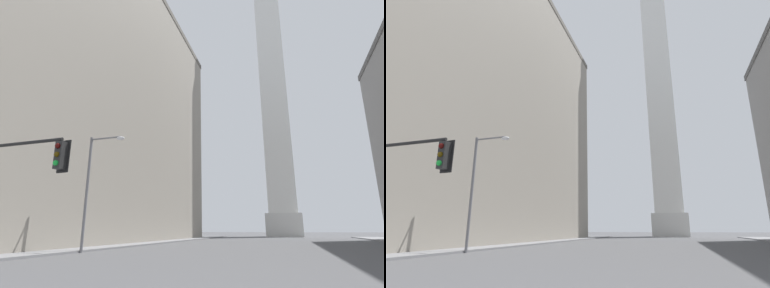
% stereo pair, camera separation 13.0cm
% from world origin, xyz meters
% --- Properties ---
extents(sidewalk_left, '(5.00, 82.76, 0.15)m').
position_xyz_m(sidewalk_left, '(-15.07, 24.83, 0.07)').
color(sidewalk_left, slate).
rests_on(sidewalk_left, ground_plane).
extents(building_left, '(18.58, 50.71, 37.00)m').
position_xyz_m(building_left, '(-24.18, 29.44, 18.51)').
color(building_left, gray).
rests_on(building_left, ground_plane).
extents(obelisk, '(7.65, 7.65, 78.21)m').
position_xyz_m(obelisk, '(0.00, 68.97, 37.85)').
color(obelisk, silver).
rests_on(obelisk, ground_plane).
extents(street_lamp, '(2.86, 0.36, 8.13)m').
position_xyz_m(street_lamp, '(-12.07, 15.33, 4.99)').
color(street_lamp, slate).
rests_on(street_lamp, ground_plane).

